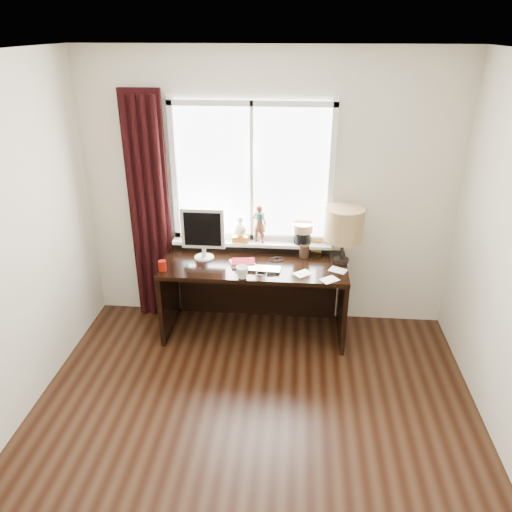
# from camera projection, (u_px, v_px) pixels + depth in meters

# --- Properties ---
(floor) EXTENTS (3.50, 4.00, 0.00)m
(floor) POSITION_uv_depth(u_px,v_px,m) (248.00, 465.00, 3.42)
(floor) COLOR #341F11
(floor) RESTS_ON ground
(ceiling) EXTENTS (3.50, 4.00, 0.00)m
(ceiling) POSITION_uv_depth(u_px,v_px,m) (244.00, 58.00, 2.32)
(ceiling) COLOR white
(ceiling) RESTS_ON wall_back
(wall_back) EXTENTS (3.50, 0.00, 2.60)m
(wall_back) POSITION_uv_depth(u_px,v_px,m) (268.00, 194.00, 4.68)
(wall_back) COLOR beige
(wall_back) RESTS_ON ground
(laptop) EXTENTS (0.32, 0.22, 0.02)m
(laptop) POSITION_uv_depth(u_px,v_px,m) (264.00, 269.00, 4.45)
(laptop) COLOR silver
(laptop) RESTS_ON desk
(mug) EXTENTS (0.15, 0.15, 0.11)m
(mug) POSITION_uv_depth(u_px,v_px,m) (242.00, 272.00, 4.30)
(mug) COLOR white
(mug) RESTS_ON desk
(red_cup) EXTENTS (0.07, 0.07, 0.09)m
(red_cup) POSITION_uv_depth(u_px,v_px,m) (162.00, 266.00, 4.43)
(red_cup) COLOR #760C02
(red_cup) RESTS_ON desk
(window) EXTENTS (1.52, 0.20, 1.40)m
(window) POSITION_uv_depth(u_px,v_px,m) (253.00, 194.00, 4.64)
(window) COLOR white
(window) RESTS_ON ground
(curtain) EXTENTS (0.38, 0.09, 2.25)m
(curtain) POSITION_uv_depth(u_px,v_px,m) (149.00, 212.00, 4.76)
(curtain) COLOR black
(curtain) RESTS_ON floor
(desk) EXTENTS (1.70, 0.70, 0.75)m
(desk) POSITION_uv_depth(u_px,v_px,m) (255.00, 282.00, 4.78)
(desk) COLOR black
(desk) RESTS_ON floor
(monitor) EXTENTS (0.40, 0.18, 0.49)m
(monitor) POSITION_uv_depth(u_px,v_px,m) (203.00, 231.00, 4.56)
(monitor) COLOR beige
(monitor) RESTS_ON desk
(notebook_stack) EXTENTS (0.26, 0.22, 0.03)m
(notebook_stack) POSITION_uv_depth(u_px,v_px,m) (243.00, 262.00, 4.56)
(notebook_stack) COLOR beige
(notebook_stack) RESTS_ON desk
(brush_holder) EXTENTS (0.09, 0.09, 0.25)m
(brush_holder) POSITION_uv_depth(u_px,v_px,m) (304.00, 251.00, 4.68)
(brush_holder) COLOR black
(brush_holder) RESTS_ON desk
(icon_frame) EXTENTS (0.10, 0.04, 0.13)m
(icon_frame) POSITION_uv_depth(u_px,v_px,m) (316.00, 246.00, 4.78)
(icon_frame) COLOR gold
(icon_frame) RESTS_ON desk
(table_lamp) EXTENTS (0.35, 0.35, 0.52)m
(table_lamp) POSITION_uv_depth(u_px,v_px,m) (344.00, 225.00, 4.46)
(table_lamp) COLOR black
(table_lamp) RESTS_ON desk
(loose_papers) EXTENTS (0.50, 0.36, 0.00)m
(loose_papers) POSITION_uv_depth(u_px,v_px,m) (323.00, 274.00, 4.38)
(loose_papers) COLOR white
(loose_papers) RESTS_ON desk
(desk_cables) EXTENTS (0.20, 0.43, 0.01)m
(desk_cables) POSITION_uv_depth(u_px,v_px,m) (274.00, 265.00, 4.54)
(desk_cables) COLOR black
(desk_cables) RESTS_ON desk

